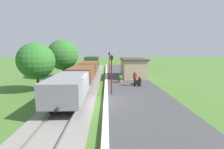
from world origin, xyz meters
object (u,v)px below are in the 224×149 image
at_px(freight_train, 87,70).
at_px(tree_trackside_mid, 36,61).
at_px(tree_trackside_far, 63,55).
at_px(lamp_post_far, 109,58).
at_px(potted_planter, 120,79).
at_px(bench_near_hut, 139,81).
at_px(person_waiting, 135,78).
at_px(station_hut, 133,68).
at_px(lamp_post_near, 111,67).

distance_m(freight_train, tree_trackside_mid, 7.57).
bearing_deg(tree_trackside_far, lamp_post_far, 25.82).
height_order(lamp_post_far, tree_trackside_mid, tree_trackside_mid).
distance_m(potted_planter, tree_trackside_far, 9.92).
xyz_separation_m(lamp_post_far, tree_trackside_mid, (-7.57, -11.17, 0.41)).
height_order(bench_near_hut, tree_trackside_mid, tree_trackside_mid).
distance_m(freight_train, lamp_post_far, 6.26).
distance_m(person_waiting, tree_trackside_mid, 10.58).
bearing_deg(station_hut, lamp_post_near, -110.84).
xyz_separation_m(freight_train, bench_near_hut, (6.58, -4.49, -0.76)).
bearing_deg(bench_near_hut, potted_planter, 142.02).
bearing_deg(bench_near_hut, freight_train, 145.65).
height_order(station_hut, tree_trackside_mid, tree_trackside_mid).
distance_m(freight_train, station_hut, 6.89).
relative_size(lamp_post_near, lamp_post_far, 1.00).
distance_m(freight_train, person_waiting, 7.78).
distance_m(station_hut, potted_planter, 4.67).
distance_m(lamp_post_near, tree_trackside_far, 12.12).
xyz_separation_m(freight_train, person_waiting, (6.06, -4.87, -0.30)).
relative_size(person_waiting, lamp_post_far, 0.46).
relative_size(freight_train, person_waiting, 15.20).
relative_size(tree_trackside_mid, tree_trackside_far, 0.87).
bearing_deg(freight_train, tree_trackside_far, 155.06).
bearing_deg(tree_trackside_mid, bench_near_hut, 8.01).
relative_size(station_hut, potted_planter, 6.33).
distance_m(bench_near_hut, lamp_post_far, 10.39).
distance_m(freight_train, potted_planter, 5.46).
xyz_separation_m(station_hut, lamp_post_far, (-3.49, 4.07, 1.15)).
bearing_deg(station_hut, freight_train, -171.02).
relative_size(lamp_post_far, tree_trackside_far, 0.64).
relative_size(lamp_post_far, tree_trackside_mid, 0.73).
bearing_deg(station_hut, tree_trackside_far, 176.40).
height_order(freight_train, lamp_post_far, lamp_post_far).
distance_m(lamp_post_near, lamp_post_far, 13.24).
xyz_separation_m(station_hut, tree_trackside_mid, (-11.06, -7.09, 1.56)).
relative_size(station_hut, tree_trackside_far, 1.00).
height_order(lamp_post_near, tree_trackside_mid, tree_trackside_mid).
height_order(freight_train, station_hut, station_hut).
bearing_deg(lamp_post_near, potted_planter, 76.47).
bearing_deg(tree_trackside_mid, lamp_post_near, -15.33).
relative_size(lamp_post_near, tree_trackside_mid, 0.73).
bearing_deg(station_hut, potted_planter, -119.34).
bearing_deg(bench_near_hut, tree_trackside_far, 148.86).
relative_size(freight_train, bench_near_hut, 17.33).
bearing_deg(tree_trackside_mid, freight_train, 54.69).
relative_size(bench_near_hut, tree_trackside_far, 0.26).
height_order(lamp_post_near, lamp_post_far, same).
bearing_deg(lamp_post_far, lamp_post_near, -90.00).
relative_size(lamp_post_near, tree_trackside_far, 0.64).
xyz_separation_m(bench_near_hut, person_waiting, (-0.51, -0.38, 0.46)).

